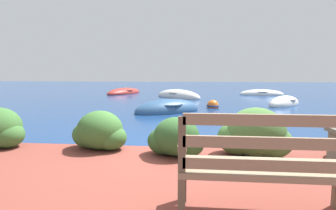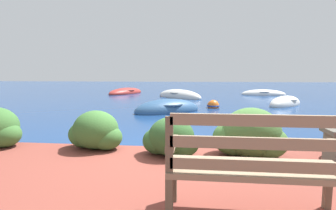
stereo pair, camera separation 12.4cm
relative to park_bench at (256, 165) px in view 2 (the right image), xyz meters
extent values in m
plane|color=navy|center=(-0.92, 2.12, -0.70)|extent=(80.00, 80.00, 0.00)
cube|color=brown|center=(-0.70, 0.26, -0.28)|extent=(0.06, 0.06, 0.40)
cube|color=brown|center=(0.70, 0.26, -0.28)|extent=(0.06, 0.06, 0.40)
cube|color=brown|center=(-0.70, -0.16, -0.28)|extent=(0.06, 0.06, 0.40)
cube|color=#8C755B|center=(0.00, 0.05, -0.06)|extent=(1.46, 0.48, 0.05)
cube|color=#8C755B|center=(0.00, -0.16, 0.05)|extent=(1.39, 0.04, 0.09)
cube|color=#8C755B|center=(0.00, -0.16, 0.22)|extent=(1.39, 0.04, 0.09)
cube|color=#8C755B|center=(0.00, -0.16, 0.40)|extent=(1.39, 0.04, 0.09)
cube|color=brown|center=(-0.70, -0.16, 0.19)|extent=(0.06, 0.04, 0.45)
cube|color=#8C755B|center=(-0.70, 0.05, 0.15)|extent=(0.07, 0.43, 0.05)
ellipsoid|color=#38662D|center=(-3.67, 1.82, -0.27)|extent=(0.55, 0.49, 0.43)
ellipsoid|color=#38662D|center=(-2.11, 1.89, -0.17)|extent=(0.74, 0.67, 0.63)
ellipsoid|color=#38662D|center=(-2.32, 1.94, -0.26)|extent=(0.56, 0.50, 0.44)
ellipsoid|color=#38662D|center=(-1.93, 1.85, -0.28)|extent=(0.52, 0.47, 0.41)
ellipsoid|color=#2D5628|center=(-0.86, 1.66, -0.19)|extent=(0.69, 0.62, 0.58)
ellipsoid|color=#2D5628|center=(-1.04, 1.72, -0.28)|extent=(0.52, 0.46, 0.41)
ellipsoid|color=#2D5628|center=(-0.68, 1.63, -0.30)|extent=(0.48, 0.43, 0.38)
ellipsoid|color=#426B33|center=(0.32, 1.74, -0.12)|extent=(0.86, 0.77, 0.73)
ellipsoid|color=#426B33|center=(0.08, 1.80, -0.23)|extent=(0.64, 0.58, 0.52)
ellipsoid|color=#426B33|center=(0.53, 1.70, -0.25)|extent=(0.60, 0.54, 0.47)
ellipsoid|color=#2D517A|center=(-1.55, 7.52, -0.64)|extent=(2.85, 2.47, 0.86)
torus|color=#2D4157|center=(-1.55, 7.52, -0.40)|extent=(1.68, 1.68, 0.07)
cube|color=#846647|center=(-1.23, 7.74, -0.43)|extent=(0.64, 0.86, 0.04)
cube|color=#846647|center=(-1.82, 7.33, -0.43)|extent=(0.64, 0.86, 0.04)
ellipsoid|color=silver|center=(3.52, 10.09, -0.65)|extent=(2.29, 2.46, 0.77)
torus|color=gray|center=(3.52, 10.09, -0.44)|extent=(1.33, 1.33, 0.07)
cube|color=#846647|center=(3.76, 10.37, -0.47)|extent=(0.64, 0.57, 0.04)
cube|color=#846647|center=(3.32, 9.86, -0.47)|extent=(0.64, 0.57, 0.04)
ellipsoid|color=silver|center=(-1.49, 13.31, -0.64)|extent=(3.21, 3.01, 0.87)
torus|color=gray|center=(-1.49, 13.31, -0.40)|extent=(1.55, 1.55, 0.07)
cube|color=#846647|center=(-1.86, 13.64, -0.43)|extent=(0.66, 0.73, 0.04)
cube|color=#846647|center=(-1.17, 13.03, -0.43)|extent=(0.66, 0.73, 0.04)
ellipsoid|color=silver|center=(3.94, 15.70, -0.65)|extent=(2.90, 1.22, 0.67)
torus|color=gray|center=(3.94, 15.70, -0.47)|extent=(1.08, 1.08, 0.07)
cube|color=#846647|center=(3.52, 15.74, -0.50)|extent=(0.19, 0.79, 0.04)
cube|color=#846647|center=(4.29, 15.67, -0.50)|extent=(0.19, 0.79, 0.04)
ellipsoid|color=#9E2D28|center=(-5.48, 16.06, -0.65)|extent=(2.46, 3.54, 0.73)
torus|color=brown|center=(-5.48, 16.06, -0.45)|extent=(1.64, 1.64, 0.07)
cube|color=#846647|center=(-5.28, 16.52, -0.48)|extent=(0.95, 0.50, 0.04)
cube|color=#846647|center=(-5.65, 15.68, -0.48)|extent=(0.95, 0.50, 0.04)
sphere|color=orange|center=(0.23, 8.92, -0.62)|extent=(0.49, 0.49, 0.49)
torus|color=navy|center=(0.23, 8.92, -0.62)|extent=(0.54, 0.54, 0.06)
camera|label=1|loc=(-0.62, -2.15, 0.75)|focal=28.00mm
camera|label=2|loc=(-0.50, -2.14, 0.75)|focal=28.00mm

